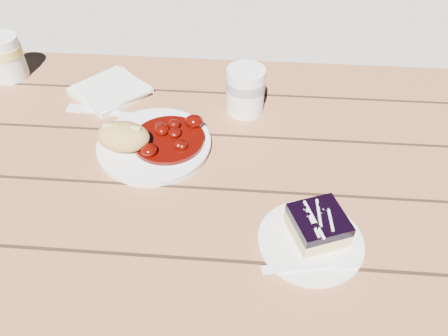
# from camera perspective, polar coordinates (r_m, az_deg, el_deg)

# --- Properties ---
(ground) EXTENTS (60.00, 60.00, 0.00)m
(ground) POSITION_cam_1_polar(r_m,az_deg,el_deg) (1.51, 6.47, -20.77)
(ground) COLOR #AEA89D
(ground) RESTS_ON ground
(picnic_table) EXTENTS (2.00, 1.55, 0.75)m
(picnic_table) POSITION_cam_1_polar(r_m,az_deg,el_deg) (1.01, 9.11, -6.27)
(picnic_table) COLOR brown
(picnic_table) RESTS_ON ground
(main_plate) EXTENTS (0.23, 0.23, 0.02)m
(main_plate) POSITION_cam_1_polar(r_m,az_deg,el_deg) (0.92, -9.08, 2.97)
(main_plate) COLOR white
(main_plate) RESTS_ON picnic_table
(goulash_stew) EXTENTS (0.15, 0.15, 0.04)m
(goulash_stew) POSITION_cam_1_polar(r_m,az_deg,el_deg) (0.90, -7.36, 4.48)
(goulash_stew) COLOR #490602
(goulash_stew) RESTS_ON main_plate
(bread_roll) EXTENTS (0.12, 0.08, 0.06)m
(bread_roll) POSITION_cam_1_polar(r_m,az_deg,el_deg) (0.90, -13.01, 4.03)
(bread_roll) COLOR tan
(bread_roll) RESTS_ON main_plate
(dessert_plate) EXTENTS (0.17, 0.17, 0.01)m
(dessert_plate) POSITION_cam_1_polar(r_m,az_deg,el_deg) (0.76, 11.19, -9.46)
(dessert_plate) COLOR white
(dessert_plate) RESTS_ON picnic_table
(blueberry_cake) EXTENTS (0.11, 0.11, 0.05)m
(blueberry_cake) POSITION_cam_1_polar(r_m,az_deg,el_deg) (0.75, 12.18, -7.24)
(blueberry_cake) COLOR #D7C475
(blueberry_cake) RESTS_ON dessert_plate
(fork_dessert) EXTENTS (0.16, 0.05, 0.00)m
(fork_dessert) POSITION_cam_1_polar(r_m,az_deg,el_deg) (0.72, 9.94, -12.56)
(fork_dessert) COLOR white
(fork_dessert) RESTS_ON dessert_plate
(coffee_cup) EXTENTS (0.09, 0.09, 0.11)m
(coffee_cup) POSITION_cam_1_polar(r_m,az_deg,el_deg) (0.99, 2.81, 10.09)
(coffee_cup) COLOR white
(coffee_cup) RESTS_ON picnic_table
(napkin_stack) EXTENTS (0.21, 0.21, 0.01)m
(napkin_stack) POSITION_cam_1_polar(r_m,az_deg,el_deg) (1.11, -14.64, 9.75)
(napkin_stack) COLOR white
(napkin_stack) RESTS_ON picnic_table
(fork_table) EXTENTS (0.16, 0.04, 0.00)m
(fork_table) POSITION_cam_1_polar(r_m,az_deg,el_deg) (1.05, -15.21, 7.06)
(fork_table) COLOR white
(fork_table) RESTS_ON picnic_table
(second_cup) EXTENTS (0.09, 0.09, 0.11)m
(second_cup) POSITION_cam_1_polar(r_m,az_deg,el_deg) (1.24, -26.64, 12.77)
(second_cup) COLOR white
(second_cup) RESTS_ON picnic_table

